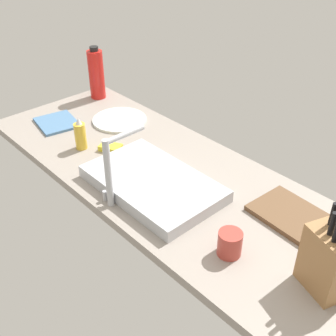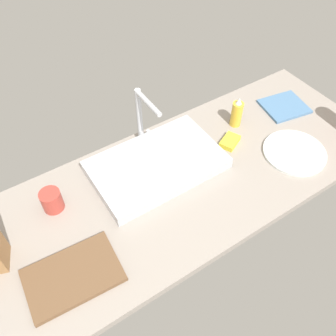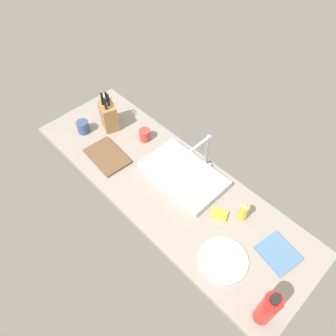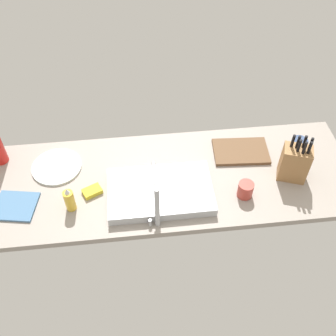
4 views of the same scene
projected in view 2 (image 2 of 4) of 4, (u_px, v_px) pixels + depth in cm
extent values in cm
cube|color=gray|center=(162.00, 194.00, 136.56)|extent=(193.43, 65.14, 3.50)
cube|color=#B7BABF|center=(157.00, 165.00, 140.69)|extent=(50.89, 31.50, 4.78)
cylinder|color=#B7BABF|center=(140.00, 117.00, 142.91)|extent=(2.40, 2.40, 26.43)
cylinder|color=#B7BABF|center=(148.00, 103.00, 129.38)|extent=(2.00, 15.63, 2.00)
cylinder|color=#B7BABF|center=(148.00, 134.00, 152.64)|extent=(1.60, 1.60, 4.00)
cube|color=brown|center=(73.00, 276.00, 112.29)|extent=(30.45, 21.00, 1.80)
cylinder|color=gold|center=(237.00, 114.00, 155.23)|extent=(4.87, 4.87, 11.59)
cone|color=silver|center=(239.00, 101.00, 149.78)|extent=(2.68, 2.68, 2.80)
cylinder|color=silver|center=(294.00, 152.00, 147.51)|extent=(25.80, 25.80, 1.20)
cube|color=teal|center=(284.00, 106.00, 166.73)|extent=(22.25, 20.35, 1.20)
cylinder|color=#B23D33|center=(52.00, 200.00, 127.26)|extent=(7.53, 7.53, 8.22)
cube|color=yellow|center=(230.00, 141.00, 150.76)|extent=(10.69, 9.25, 2.40)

